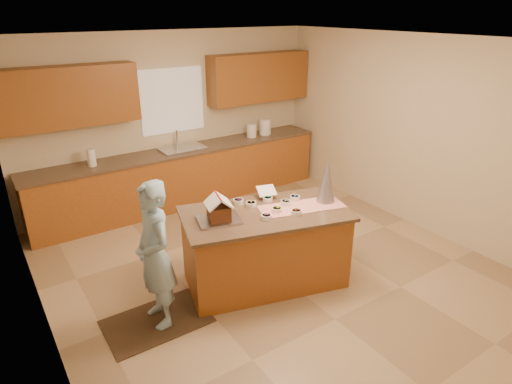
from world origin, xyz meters
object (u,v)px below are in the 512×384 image
(island_base, at_px, (265,249))
(tinsel_tree, at_px, (327,180))
(gingerbread_house, at_px, (219,210))
(boy, at_px, (155,255))

(island_base, bearing_deg, tinsel_tree, 3.67)
(tinsel_tree, xyz_separation_m, gingerbread_house, (-1.28, 0.25, -0.14))
(boy, height_order, gingerbread_house, boy)
(gingerbread_house, bearing_deg, boy, -173.70)
(island_base, distance_m, tinsel_tree, 1.07)
(island_base, relative_size, gingerbread_house, 5.25)
(island_base, relative_size, tinsel_tree, 3.27)
(island_base, distance_m, boy, 1.35)
(tinsel_tree, relative_size, boy, 0.35)
(tinsel_tree, distance_m, gingerbread_house, 1.32)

